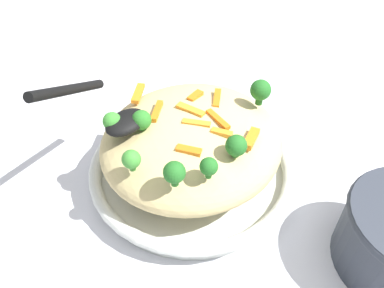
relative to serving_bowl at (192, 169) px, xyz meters
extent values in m
plane|color=silver|center=(0.00, 0.00, -0.02)|extent=(2.40, 2.40, 0.00)
cylinder|color=silver|center=(0.00, 0.00, -0.01)|extent=(0.26, 0.26, 0.02)
torus|color=silver|center=(0.00, 0.00, 0.01)|extent=(0.28, 0.28, 0.02)
torus|color=black|center=(0.00, 0.00, 0.01)|extent=(0.28, 0.28, 0.00)
ellipsoid|color=#D1BA7A|center=(0.00, 0.00, 0.05)|extent=(0.25, 0.23, 0.08)
cube|color=orange|center=(-0.04, -0.03, 0.09)|extent=(0.02, 0.01, 0.01)
cube|color=orange|center=(0.01, 0.01, 0.09)|extent=(0.02, 0.03, 0.01)
cube|color=orange|center=(-0.02, 0.08, 0.09)|extent=(0.04, 0.02, 0.01)
cube|color=orange|center=(-0.02, 0.03, 0.10)|extent=(0.02, 0.04, 0.01)
cube|color=orange|center=(-0.05, 0.00, 0.09)|extent=(0.04, 0.03, 0.01)
cube|color=orange|center=(0.05, 0.03, 0.09)|extent=(0.02, 0.03, 0.01)
cube|color=orange|center=(0.00, -0.09, 0.09)|extent=(0.04, 0.03, 0.01)
cube|color=orange|center=(-0.01, -0.01, 0.10)|extent=(0.01, 0.04, 0.01)
cube|color=orange|center=(0.02, -0.04, 0.09)|extent=(0.04, 0.03, 0.01)
cube|color=orange|center=(0.00, 0.05, 0.09)|extent=(0.02, 0.03, 0.01)
cylinder|color=#205B1C|center=(0.06, 0.07, 0.09)|extent=(0.01, 0.01, 0.01)
sphere|color=#236B23|center=(0.06, 0.07, 0.10)|extent=(0.02, 0.02, 0.02)
cylinder|color=#377928|center=(0.10, 0.00, 0.09)|extent=(0.01, 0.01, 0.01)
sphere|color=#3D8E33|center=(0.10, 0.00, 0.10)|extent=(0.02, 0.02, 0.02)
cylinder|color=#205B1C|center=(0.09, 0.05, 0.09)|extent=(0.01, 0.01, 0.01)
sphere|color=#236B23|center=(0.09, 0.05, 0.11)|extent=(0.02, 0.02, 0.02)
cylinder|color=#205B1C|center=(-0.09, 0.05, 0.09)|extent=(0.01, 0.01, 0.01)
sphere|color=#236B23|center=(-0.09, 0.05, 0.11)|extent=(0.03, 0.03, 0.03)
cylinder|color=#296820|center=(0.05, -0.04, 0.09)|extent=(0.01, 0.01, 0.01)
sphere|color=#2D7A28|center=(0.05, -0.04, 0.10)|extent=(0.02, 0.02, 0.02)
cylinder|color=#205B1C|center=(0.02, 0.08, 0.09)|extent=(0.01, 0.01, 0.01)
sphere|color=#236B23|center=(0.02, 0.08, 0.10)|extent=(0.02, 0.02, 0.02)
cylinder|color=#377928|center=(0.07, -0.06, 0.09)|extent=(0.01, 0.01, 0.01)
sphere|color=#3D8E33|center=(0.07, -0.06, 0.10)|extent=(0.02, 0.02, 0.02)
ellipsoid|color=black|center=(0.06, -0.05, 0.10)|extent=(0.06, 0.04, 0.02)
cylinder|color=black|center=(0.09, -0.11, 0.14)|extent=(0.13, 0.06, 0.08)
camera|label=1|loc=(0.28, 0.23, 0.39)|focal=35.04mm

